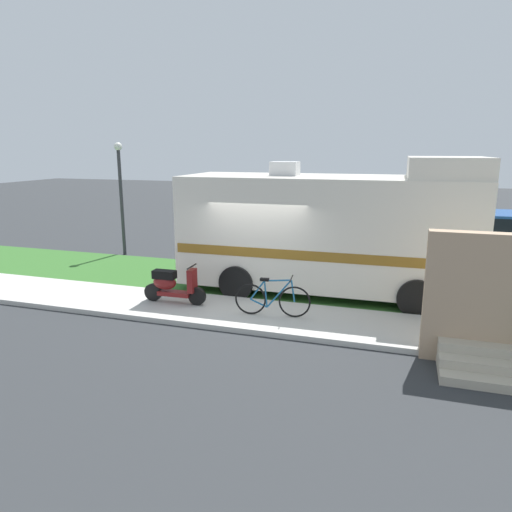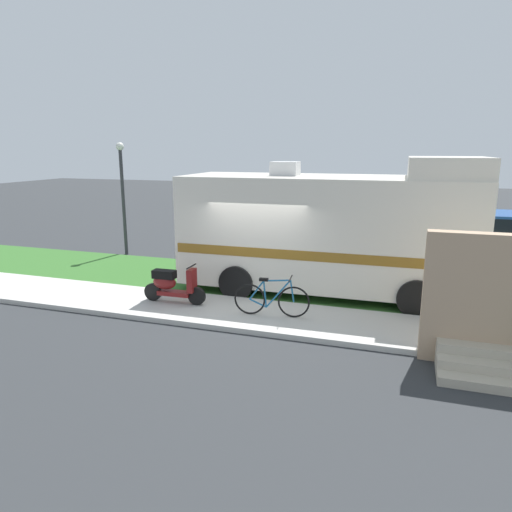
{
  "view_description": "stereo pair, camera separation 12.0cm",
  "coord_description": "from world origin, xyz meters",
  "px_view_note": "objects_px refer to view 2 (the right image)",
  "views": [
    {
      "loc": [
        3.38,
        -10.84,
        3.81
      ],
      "look_at": [
        -0.14,
        0.3,
        1.1
      ],
      "focal_mm": 32.65,
      "sensor_mm": 36.0,
      "label": 1
    },
    {
      "loc": [
        3.49,
        -10.81,
        3.81
      ],
      "look_at": [
        -0.14,
        0.3,
        1.1
      ],
      "focal_mm": 32.65,
      "sensor_mm": 36.0,
      "label": 2
    }
  ],
  "objects_px": {
    "bottle_green": "(433,319)",
    "street_lamp_post": "(122,187)",
    "pickup_truck_near": "(450,235)",
    "scooter": "(172,284)",
    "motorhome_rv": "(330,230)",
    "bicycle": "(272,299)"
  },
  "relations": [
    {
      "from": "motorhome_rv",
      "to": "pickup_truck_near",
      "type": "height_order",
      "value": "motorhome_rv"
    },
    {
      "from": "bicycle",
      "to": "pickup_truck_near",
      "type": "height_order",
      "value": "pickup_truck_near"
    },
    {
      "from": "motorhome_rv",
      "to": "bicycle",
      "type": "relative_size",
      "value": 4.4
    },
    {
      "from": "motorhome_rv",
      "to": "street_lamp_post",
      "type": "bearing_deg",
      "value": 163.16
    },
    {
      "from": "scooter",
      "to": "street_lamp_post",
      "type": "relative_size",
      "value": 0.4
    },
    {
      "from": "motorhome_rv",
      "to": "scooter",
      "type": "relative_size",
      "value": 4.68
    },
    {
      "from": "street_lamp_post",
      "to": "bicycle",
      "type": "bearing_deg",
      "value": -34.87
    },
    {
      "from": "motorhome_rv",
      "to": "bicycle",
      "type": "distance_m",
      "value": 2.9
    },
    {
      "from": "scooter",
      "to": "bicycle",
      "type": "height_order",
      "value": "scooter"
    },
    {
      "from": "pickup_truck_near",
      "to": "scooter",
      "type": "bearing_deg",
      "value": -133.41
    },
    {
      "from": "scooter",
      "to": "pickup_truck_near",
      "type": "bearing_deg",
      "value": 46.59
    },
    {
      "from": "bottle_green",
      "to": "bicycle",
      "type": "bearing_deg",
      "value": -170.0
    },
    {
      "from": "motorhome_rv",
      "to": "bottle_green",
      "type": "relative_size",
      "value": 32.42
    },
    {
      "from": "pickup_truck_near",
      "to": "street_lamp_post",
      "type": "distance_m",
      "value": 11.54
    },
    {
      "from": "bicycle",
      "to": "bottle_green",
      "type": "distance_m",
      "value": 3.51
    },
    {
      "from": "motorhome_rv",
      "to": "bottle_green",
      "type": "distance_m",
      "value": 3.53
    },
    {
      "from": "pickup_truck_near",
      "to": "street_lamp_post",
      "type": "xyz_separation_m",
      "value": [
        -11.18,
        -2.45,
        1.51
      ]
    },
    {
      "from": "pickup_truck_near",
      "to": "street_lamp_post",
      "type": "height_order",
      "value": "street_lamp_post"
    },
    {
      "from": "scooter",
      "to": "motorhome_rv",
      "type": "bearing_deg",
      "value": 34.18
    },
    {
      "from": "bottle_green",
      "to": "street_lamp_post",
      "type": "relative_size",
      "value": 0.06
    },
    {
      "from": "scooter",
      "to": "bottle_green",
      "type": "xyz_separation_m",
      "value": [
        6.02,
        0.46,
        -0.36
      ]
    },
    {
      "from": "scooter",
      "to": "pickup_truck_near",
      "type": "relative_size",
      "value": 0.3
    }
  ]
}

